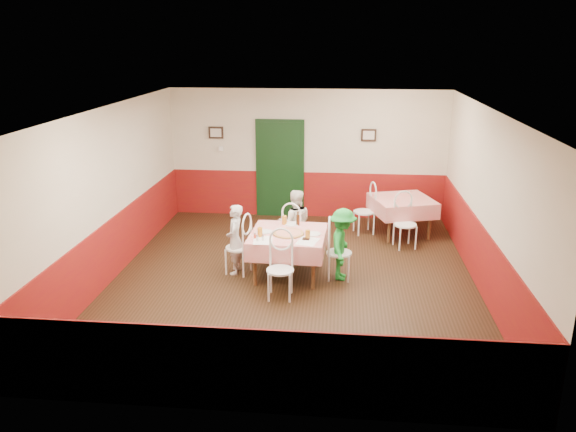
# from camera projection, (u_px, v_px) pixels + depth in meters

# --- Properties ---
(floor) EXTENTS (7.00, 7.00, 0.00)m
(floor) POSITION_uv_depth(u_px,v_px,m) (293.00, 279.00, 9.32)
(floor) COLOR black
(floor) RESTS_ON ground
(ceiling) EXTENTS (7.00, 7.00, 0.00)m
(ceiling) POSITION_uv_depth(u_px,v_px,m) (294.00, 109.00, 8.46)
(ceiling) COLOR white
(ceiling) RESTS_ON back_wall
(back_wall) EXTENTS (6.00, 0.10, 2.80)m
(back_wall) POSITION_uv_depth(u_px,v_px,m) (308.00, 154.00, 12.21)
(back_wall) COLOR beige
(back_wall) RESTS_ON ground
(front_wall) EXTENTS (6.00, 0.10, 2.80)m
(front_wall) POSITION_uv_depth(u_px,v_px,m) (262.00, 294.00, 5.57)
(front_wall) COLOR beige
(front_wall) RESTS_ON ground
(left_wall) EXTENTS (0.10, 7.00, 2.80)m
(left_wall) POSITION_uv_depth(u_px,v_px,m) (111.00, 193.00, 9.17)
(left_wall) COLOR beige
(left_wall) RESTS_ON ground
(right_wall) EXTENTS (0.10, 7.00, 2.80)m
(right_wall) POSITION_uv_depth(u_px,v_px,m) (488.00, 203.00, 8.61)
(right_wall) COLOR beige
(right_wall) RESTS_ON ground
(wainscot_back) EXTENTS (6.00, 0.03, 1.00)m
(wainscot_back) POSITION_uv_depth(u_px,v_px,m) (307.00, 194.00, 12.47)
(wainscot_back) COLOR maroon
(wainscot_back) RESTS_ON ground
(wainscot_front) EXTENTS (6.00, 0.03, 1.00)m
(wainscot_front) POSITION_uv_depth(u_px,v_px,m) (264.00, 372.00, 5.86)
(wainscot_front) COLOR maroon
(wainscot_front) RESTS_ON ground
(wainscot_left) EXTENTS (0.03, 7.00, 1.00)m
(wainscot_left) POSITION_uv_depth(u_px,v_px,m) (117.00, 245.00, 9.44)
(wainscot_left) COLOR maroon
(wainscot_left) RESTS_ON ground
(wainscot_right) EXTENTS (0.03, 7.00, 1.00)m
(wainscot_right) POSITION_uv_depth(u_px,v_px,m) (481.00, 258.00, 8.89)
(wainscot_right) COLOR maroon
(wainscot_right) RESTS_ON ground
(door) EXTENTS (0.96, 0.06, 2.10)m
(door) POSITION_uv_depth(u_px,v_px,m) (280.00, 170.00, 12.32)
(door) COLOR black
(door) RESTS_ON ground
(picture_left) EXTENTS (0.32, 0.03, 0.26)m
(picture_left) POSITION_uv_depth(u_px,v_px,m) (216.00, 133.00, 12.21)
(picture_left) COLOR black
(picture_left) RESTS_ON back_wall
(picture_right) EXTENTS (0.32, 0.03, 0.26)m
(picture_right) POSITION_uv_depth(u_px,v_px,m) (369.00, 135.00, 11.90)
(picture_right) COLOR black
(picture_right) RESTS_ON back_wall
(thermostat) EXTENTS (0.10, 0.03, 0.10)m
(thermostat) POSITION_uv_depth(u_px,v_px,m) (221.00, 149.00, 12.30)
(thermostat) COLOR white
(thermostat) RESTS_ON back_wall
(main_table) EXTENTS (1.27, 1.27, 0.77)m
(main_table) POSITION_uv_depth(u_px,v_px,m) (288.00, 254.00, 9.36)
(main_table) COLOR red
(main_table) RESTS_ON ground
(second_table) EXTENTS (1.40, 1.40, 0.77)m
(second_table) POSITION_uv_depth(u_px,v_px,m) (401.00, 216.00, 11.34)
(second_table) COLOR red
(second_table) RESTS_ON ground
(chair_left) EXTENTS (0.51, 0.51, 0.90)m
(chair_left) POSITION_uv_depth(u_px,v_px,m) (238.00, 248.00, 9.45)
(chair_left) COLOR white
(chair_left) RESTS_ON ground
(chair_right) EXTENTS (0.42, 0.42, 0.90)m
(chair_right) POSITION_uv_depth(u_px,v_px,m) (339.00, 253.00, 9.22)
(chair_right) COLOR white
(chair_right) RESTS_ON ground
(chair_far) EXTENTS (0.51, 0.51, 0.90)m
(chair_far) POSITION_uv_depth(u_px,v_px,m) (295.00, 233.00, 10.14)
(chair_far) COLOR white
(chair_far) RESTS_ON ground
(chair_near) EXTENTS (0.42, 0.42, 0.90)m
(chair_near) POSITION_uv_depth(u_px,v_px,m) (280.00, 270.00, 8.53)
(chair_near) COLOR white
(chair_near) RESTS_ON ground
(chair_second_a) EXTENTS (0.52, 0.52, 0.90)m
(chair_second_a) POSITION_uv_depth(u_px,v_px,m) (364.00, 212.00, 11.38)
(chair_second_a) COLOR white
(chair_second_a) RESTS_ON ground
(chair_second_b) EXTENTS (0.52, 0.52, 0.90)m
(chair_second_b) POSITION_uv_depth(u_px,v_px,m) (405.00, 225.00, 10.60)
(chair_second_b) COLOR white
(chair_second_b) RESTS_ON ground
(pizza) EXTENTS (0.52, 0.52, 0.03)m
(pizza) POSITION_uv_depth(u_px,v_px,m) (288.00, 233.00, 9.17)
(pizza) COLOR #B74723
(pizza) RESTS_ON main_table
(plate_left) EXTENTS (0.26, 0.26, 0.01)m
(plate_left) POSITION_uv_depth(u_px,v_px,m) (264.00, 232.00, 9.27)
(plate_left) COLOR white
(plate_left) RESTS_ON main_table
(plate_right) EXTENTS (0.26, 0.26, 0.01)m
(plate_right) POSITION_uv_depth(u_px,v_px,m) (313.00, 234.00, 9.17)
(plate_right) COLOR white
(plate_right) RESTS_ON main_table
(plate_far) EXTENTS (0.26, 0.26, 0.01)m
(plate_far) POSITION_uv_depth(u_px,v_px,m) (292.00, 224.00, 9.65)
(plate_far) COLOR white
(plate_far) RESTS_ON main_table
(glass_a) EXTENTS (0.09, 0.09, 0.15)m
(glass_a) POSITION_uv_depth(u_px,v_px,m) (260.00, 232.00, 9.04)
(glass_a) COLOR #BF7219
(glass_a) RESTS_ON main_table
(glass_b) EXTENTS (0.08, 0.08, 0.15)m
(glass_b) POSITION_uv_depth(u_px,v_px,m) (308.00, 234.00, 8.94)
(glass_b) COLOR #BF7219
(glass_b) RESTS_ON main_table
(glass_c) EXTENTS (0.09, 0.09, 0.15)m
(glass_c) POSITION_uv_depth(u_px,v_px,m) (284.00, 220.00, 9.64)
(glass_c) COLOR #BF7219
(glass_c) RESTS_ON main_table
(beer_bottle) EXTENTS (0.06, 0.06, 0.22)m
(beer_bottle) POSITION_uv_depth(u_px,v_px,m) (298.00, 219.00, 9.58)
(beer_bottle) COLOR #381C0A
(beer_bottle) RESTS_ON main_table
(shaker_a) EXTENTS (0.04, 0.04, 0.09)m
(shaker_a) POSITION_uv_depth(u_px,v_px,m) (257.00, 238.00, 8.87)
(shaker_a) COLOR silver
(shaker_a) RESTS_ON main_table
(shaker_b) EXTENTS (0.04, 0.04, 0.09)m
(shaker_b) POSITION_uv_depth(u_px,v_px,m) (263.00, 238.00, 8.87)
(shaker_b) COLOR silver
(shaker_b) RESTS_ON main_table
(shaker_c) EXTENTS (0.04, 0.04, 0.09)m
(shaker_c) POSITION_uv_depth(u_px,v_px,m) (255.00, 236.00, 8.97)
(shaker_c) COLOR #B23319
(shaker_c) RESTS_ON main_table
(menu_left) EXTENTS (0.34, 0.43, 0.00)m
(menu_left) POSITION_uv_depth(u_px,v_px,m) (263.00, 240.00, 8.89)
(menu_left) COLOR white
(menu_left) RESTS_ON main_table
(menu_right) EXTENTS (0.39, 0.46, 0.00)m
(menu_right) POSITION_uv_depth(u_px,v_px,m) (308.00, 241.00, 8.85)
(menu_right) COLOR white
(menu_right) RESTS_ON main_table
(wallet) EXTENTS (0.11, 0.09, 0.02)m
(wallet) POSITION_uv_depth(u_px,v_px,m) (306.00, 239.00, 8.93)
(wallet) COLOR black
(wallet) RESTS_ON main_table
(diner_left) EXTENTS (0.29, 0.44, 1.20)m
(diner_left) POSITION_uv_depth(u_px,v_px,m) (235.00, 239.00, 9.41)
(diner_left) COLOR gray
(diner_left) RESTS_ON ground
(diner_far) EXTENTS (0.68, 0.57, 1.25)m
(diner_far) POSITION_uv_depth(u_px,v_px,m) (295.00, 223.00, 10.13)
(diner_far) COLOR gray
(diner_far) RESTS_ON ground
(diner_right) EXTENTS (0.51, 0.81, 1.21)m
(diner_right) POSITION_uv_depth(u_px,v_px,m) (342.00, 244.00, 9.17)
(diner_right) COLOR gray
(diner_right) RESTS_ON ground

